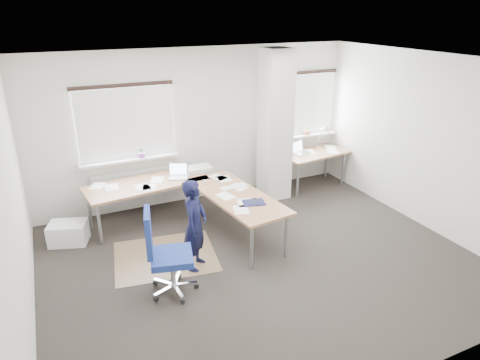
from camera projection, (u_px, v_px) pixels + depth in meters
name	position (u px, v px, depth m)	size (l,w,h in m)	color
ground	(260.00, 260.00, 6.23)	(6.00, 6.00, 0.00)	black
room_shell	(259.00, 135.00, 6.03)	(6.04, 5.04, 2.82)	beige
floor_mat	(165.00, 256.00, 6.32)	(1.45, 1.23, 0.01)	#7D6244
white_crate	(68.00, 233.00, 6.63)	(0.56, 0.39, 0.34)	white
desk_main	(193.00, 190.00, 6.89)	(2.71, 2.63, 0.96)	brown
desk_side	(314.00, 154.00, 8.56)	(1.48, 0.88, 1.22)	brown
task_chair	(169.00, 270.00, 5.42)	(0.65, 0.64, 1.17)	navy
person	(195.00, 225.00, 5.84)	(0.48, 0.32, 1.32)	black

